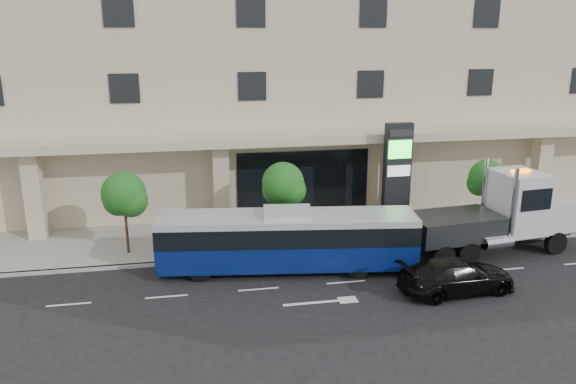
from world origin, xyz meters
name	(u,v)px	position (x,y,z in m)	size (l,w,h in m)	color
ground	(337,269)	(0.00, 0.00, 0.00)	(120.00, 120.00, 0.00)	black
sidewalk	(314,232)	(0.00, 5.00, 0.07)	(120.00, 6.00, 0.15)	gray
curb	(327,252)	(0.00, 2.00, 0.07)	(120.00, 0.30, 0.15)	gray
convention_center	(282,47)	(0.00, 15.42, 9.97)	(60.00, 17.60, 20.00)	#BFAC8F
tree_left	(124,197)	(-9.97, 3.59, 3.11)	(2.27, 2.20, 4.22)	#422B19
tree_mid	(284,186)	(-1.97, 3.59, 3.26)	(2.28, 2.20, 4.38)	#422B19
tree_right	(487,180)	(9.53, 3.59, 3.04)	(2.10, 2.00, 4.04)	#422B19
city_bus	(287,239)	(-2.37, 0.34, 1.56)	(12.31, 4.11, 3.06)	black
tow_truck	(500,216)	(8.76, 0.71, 1.94)	(10.39, 3.49, 4.71)	#2D3033
black_sedan	(457,276)	(4.47, -3.29, 0.75)	(2.10, 5.18, 1.50)	black
signage_pylon	(397,176)	(4.65, 4.72, 3.22)	(1.52, 0.59, 6.04)	black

